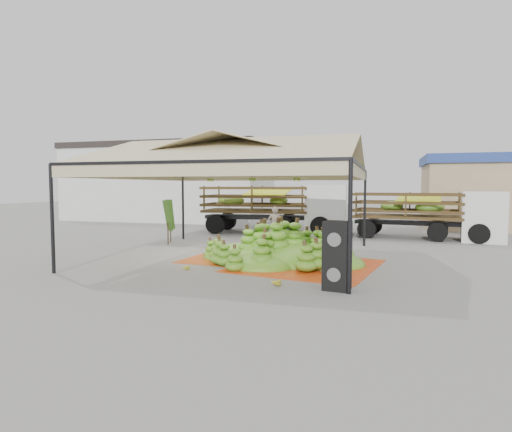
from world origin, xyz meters
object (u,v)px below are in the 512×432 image
(banana_heap, at_px, (282,242))
(speaker_stack, at_px, (337,256))
(vendor, at_px, (275,225))
(truck_left, at_px, (280,203))
(truck_right, at_px, (432,210))

(banana_heap, bearing_deg, speaker_stack, -58.37)
(speaker_stack, height_order, vendor, speaker_stack)
(banana_heap, xyz_separation_m, truck_left, (-1.98, 8.05, 0.92))
(banana_heap, relative_size, truck_right, 0.87)
(banana_heap, distance_m, truck_right, 9.23)
(truck_right, bearing_deg, banana_heap, -116.81)
(speaker_stack, distance_m, truck_left, 12.13)
(vendor, bearing_deg, truck_left, -87.95)
(truck_right, bearing_deg, truck_left, -175.99)
(speaker_stack, bearing_deg, banana_heap, 131.58)
(speaker_stack, relative_size, truck_right, 0.24)
(truck_left, bearing_deg, speaker_stack, -74.43)
(banana_heap, xyz_separation_m, vendor, (-1.23, 3.90, 0.17))
(banana_heap, height_order, truck_right, truck_right)
(banana_heap, bearing_deg, truck_right, 55.46)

